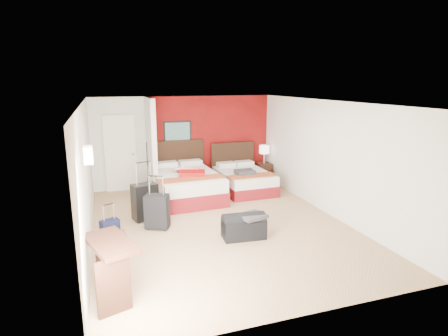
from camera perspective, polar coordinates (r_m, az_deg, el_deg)
name	(u,v)px	position (r m, az deg, el deg)	size (l,w,h in m)	color
ground	(220,225)	(7.74, -0.67, -8.71)	(6.50, 6.50, 0.00)	tan
room_walls	(140,156)	(8.46, -12.77, 1.74)	(5.02, 6.52, 2.50)	silver
red_accent_panel	(210,140)	(10.62, -2.14, 4.31)	(3.50, 0.04, 2.50)	maroon
partition_wall	(151,147)	(9.67, -11.12, 3.19)	(0.12, 1.20, 2.50)	silver
entry_door	(120,153)	(10.22, -15.67, 2.20)	(0.82, 0.06, 2.05)	silver
bed_left	(185,185)	(9.39, -5.96, -2.69)	(1.54, 2.20, 0.66)	silver
bed_right	(244,181)	(10.00, 3.11, -2.03)	(1.24, 1.78, 0.53)	white
red_suitcase_open	(190,171)	(9.22, -5.28, -0.51)	(0.63, 0.87, 0.11)	#A10E0D
jacket_bundle	(245,172)	(9.61, 3.23, -0.66)	(0.48, 0.39, 0.12)	#38393D
nightstand	(264,172)	(10.92, 6.15, -0.69)	(0.40, 0.40, 0.56)	black
table_lamp	(264,154)	(10.81, 6.22, 2.10)	(0.29, 0.29, 0.52)	white
suitcase_black	(145,203)	(8.04, -12.08, -5.28)	(0.51, 0.32, 0.76)	black
suitcase_charcoal	(157,213)	(7.54, -10.26, -6.80)	(0.46, 0.28, 0.68)	black
suitcase_navy	(110,233)	(7.08, -17.12, -9.55)	(0.32, 0.19, 0.44)	black
duffel_bag	(244,228)	(7.07, 3.05, -9.15)	(0.79, 0.42, 0.40)	black
jacket_draped	(252,216)	(7.00, 4.37, -7.37)	(0.48, 0.40, 0.06)	#38393D
desk	(112,269)	(5.41, -16.82, -14.66)	(0.49, 0.98, 0.82)	black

